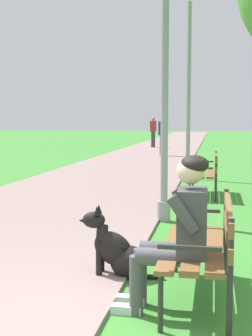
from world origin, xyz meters
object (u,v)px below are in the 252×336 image
object	(u,v)px
dog_black	(118,251)
lamp_post_near	(165,75)
lamp_post_mid	(189,83)
park_bench_mid	(207,171)
person_seated_on_near_bench	(178,228)
park_bench_near	(205,240)
pedestrian_further_distant	(153,132)
pedestrian_distant	(162,136)

from	to	relation	value
dog_black	lamp_post_near	world-z (taller)	lamp_post_near
dog_black	lamp_post_mid	xyz separation A→B (m)	(0.23, 7.84, 2.18)
park_bench_mid	dog_black	world-z (taller)	park_bench_mid
lamp_post_mid	person_seated_on_near_bench	bearing A→B (deg)	-87.36
park_bench_near	person_seated_on_near_bench	bearing A→B (deg)	-123.58
person_seated_on_near_bench	lamp_post_mid	bearing A→B (deg)	92.64
lamp_post_mid	dog_black	bearing A→B (deg)	-91.66
park_bench_mid	pedestrian_further_distant	size ratio (longest dim) A/B	0.91
person_seated_on_near_bench	pedestrian_further_distant	distance (m)	21.71
lamp_post_near	lamp_post_mid	xyz separation A→B (m)	(0.07, 5.21, 0.28)
person_seated_on_near_bench	lamp_post_near	size ratio (longest dim) A/B	0.30
lamp_post_near	pedestrian_distant	world-z (taller)	lamp_post_near
park_bench_near	lamp_post_mid	size ratio (longest dim) A/B	0.32
dog_black	pedestrian_further_distant	distance (m)	20.92
dog_black	lamp_post_mid	size ratio (longest dim) A/B	0.18
lamp_post_mid	pedestrian_further_distant	xyz separation A→B (m)	(-2.54, 12.94, -1.60)
dog_black	lamp_post_mid	distance (m)	8.14
lamp_post_near	pedestrian_further_distant	size ratio (longest dim) A/B	2.54
park_bench_near	park_bench_mid	size ratio (longest dim) A/B	1.00
lamp_post_near	park_bench_mid	bearing A→B (deg)	76.68
park_bench_mid	lamp_post_near	distance (m)	3.05
lamp_post_near	dog_black	bearing A→B (deg)	-93.54
park_bench_near	pedestrian_further_distant	world-z (taller)	pedestrian_further_distant
dog_black	pedestrian_distant	world-z (taller)	pedestrian_distant
lamp_post_mid	pedestrian_distant	size ratio (longest dim) A/B	2.87
pedestrian_distant	pedestrian_further_distant	world-z (taller)	same
park_bench_near	person_seated_on_near_bench	size ratio (longest dim) A/B	1.20
lamp_post_mid	park_bench_mid	bearing A→B (deg)	-79.10
lamp_post_near	lamp_post_mid	bearing A→B (deg)	89.28
lamp_post_near	pedestrian_further_distant	bearing A→B (deg)	97.77
lamp_post_mid	pedestrian_distant	world-z (taller)	lamp_post_mid
pedestrian_distant	person_seated_on_near_bench	bearing A→B (deg)	-83.40
park_bench_mid	lamp_post_mid	distance (m)	3.38
person_seated_on_near_bench	pedestrian_distant	size ratio (longest dim) A/B	0.76
park_bench_mid	dog_black	xyz separation A→B (m)	(-0.75, -5.12, -0.25)
dog_black	pedestrian_distant	xyz separation A→B (m)	(-1.20, 15.03, 0.58)
lamp_post_mid	pedestrian_distant	bearing A→B (deg)	101.22
lamp_post_near	pedestrian_distant	bearing A→B (deg)	96.27
person_seated_on_near_bench	pedestrian_distant	bearing A→B (deg)	96.60
park_bench_near	dog_black	distance (m)	0.96
dog_black	pedestrian_further_distant	xyz separation A→B (m)	(-2.31, 20.78, 0.58)
pedestrian_further_distant	pedestrian_distant	bearing A→B (deg)	-79.02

